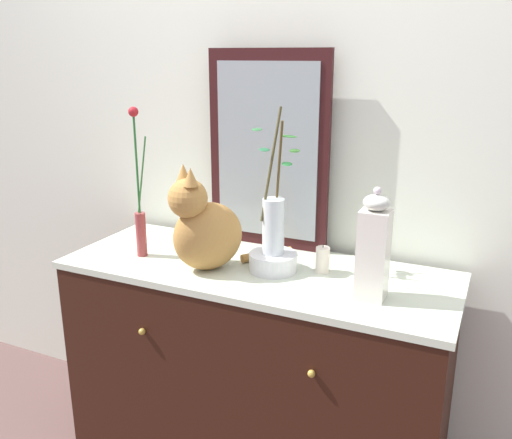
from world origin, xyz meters
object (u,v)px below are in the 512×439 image
Objects in this scene: vase_slim_green at (140,212)px; jar_lidded_porcelain at (374,249)px; vase_glass_clear at (274,219)px; bowl_porcelain at (274,261)px; mirror_leaning at (268,151)px; candle_pillar at (323,260)px; sideboard at (256,374)px; cat_sitting at (205,228)px.

vase_slim_green reaches higher than jar_lidded_porcelain.
bowl_porcelain is at bearing -85.84° from vase_glass_clear.
bowl_porcelain is (0.13, -0.24, -0.35)m from mirror_leaning.
mirror_leaning is at bearing 147.57° from candle_pillar.
vase_glass_clear is at bearing 5.69° from sideboard.
candle_pillar is (0.39, 0.15, -0.11)m from cat_sitting.
bowl_porcelain reaches higher than sideboard.
cat_sitting is at bearing -105.47° from mirror_leaning.
mirror_leaning is 0.63m from jar_lidded_porcelain.
cat_sitting is at bearing -3.61° from vase_slim_green.
sideboard is at bearing -176.19° from bowl_porcelain.
cat_sitting is at bearing -156.73° from vase_glass_clear.
bowl_porcelain is (0.22, 0.09, -0.12)m from cat_sitting.
mirror_leaning is at bearing 118.33° from bowl_porcelain.
mirror_leaning is 1.82× the size of cat_sitting.
vase_slim_green is at bearing -171.59° from bowl_porcelain.
cat_sitting is at bearing -158.97° from candle_pillar.
bowl_porcelain is 0.16m from vase_glass_clear.
vase_slim_green reaches higher than cat_sitting.
mirror_leaning is 0.33m from vase_glass_clear.
cat_sitting is 4.02× the size of candle_pillar.
mirror_leaning reaches higher than cat_sitting.
cat_sitting reaches higher than sideboard.
vase_slim_green reaches higher than candle_pillar.
candle_pillar is at bearing 10.95° from vase_slim_green.
vase_glass_clear is (0.13, -0.24, -0.19)m from mirror_leaning.
mirror_leaning is at bearing 118.52° from vase_glass_clear.
bowl_porcelain is at bearing -61.67° from mirror_leaning.
jar_lidded_porcelain is 0.27m from candle_pillar.
jar_lidded_porcelain is (0.59, 0.01, 0.01)m from cat_sitting.
bowl_porcelain is at bearing -161.42° from candle_pillar.
candle_pillar is at bearing 21.03° from cat_sitting.
vase_slim_green is 1.56× the size of jar_lidded_porcelain.
vase_glass_clear is (0.07, 0.01, 0.63)m from sideboard.
vase_glass_clear is at bearing 8.65° from vase_slim_green.
bowl_porcelain is 0.34× the size of vase_glass_clear.
mirror_leaning is 0.48m from candle_pillar.
vase_glass_clear is 4.88× the size of candle_pillar.
sideboard is at bearing -75.46° from mirror_leaning.
sideboard is 0.62m from cat_sitting.
sideboard is at bearing 29.68° from cat_sitting.
vase_glass_clear is at bearing -61.48° from mirror_leaning.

